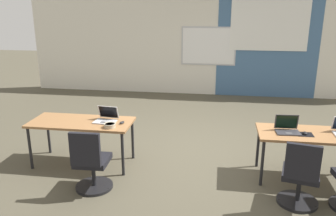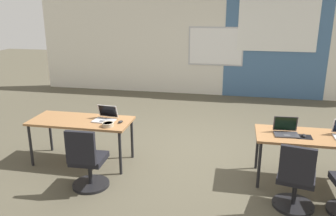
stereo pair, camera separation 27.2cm
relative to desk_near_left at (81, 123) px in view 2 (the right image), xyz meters
The scene contains 12 objects.
ground_plane 1.96m from the desk_near_left, 18.92° to the left, with size 24.00×24.00×0.00m.
back_wall_assembly 5.18m from the desk_near_left, 69.47° to the left, with size 10.00×0.27×2.80m.
desk_near_left is the anchor object (origin of this frame).
desk_near_right 3.50m from the desk_near_left, ahead, with size 1.60×0.70×0.72m.
laptop_near_right_inner 3.11m from the desk_near_left, ahead, with size 0.35×0.29×0.24m.
mousepad_near_right_inner 3.34m from the desk_near_left, ahead, with size 0.22×0.19×0.00m.
mouse_near_right_inner 3.34m from the desk_near_left, ahead, with size 0.06×0.10×0.03m.
chair_near_right_inner 3.27m from the desk_near_left, 13.58° to the right, with size 0.52×0.58×0.92m.
laptop_near_left_inner 0.41m from the desk_near_left, ahead, with size 0.36×0.34×0.23m.
mouse_near_left_inner 0.67m from the desk_near_left, ahead, with size 0.09×0.11×0.03m.
chair_near_left_inner 0.95m from the desk_near_left, 61.11° to the right, with size 0.52×0.55×0.92m.
snack_bowl 0.58m from the desk_near_left, 21.00° to the right, with size 0.18×0.18×0.06m.
Camera 2 is at (0.62, -5.39, 2.51)m, focal length 36.88 mm.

